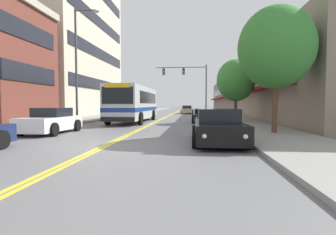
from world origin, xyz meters
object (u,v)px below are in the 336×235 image
object	(u,v)px
street_lamp_left_near	(79,58)
car_silver_parked_left_mid	(140,111)
city_bus	(134,102)
car_black_parked_right_foreground	(218,127)
car_charcoal_parked_right_mid	(204,116)
car_white_parked_left_near	(51,121)
street_tree_right_mid	(236,80)
fire_hydrant	(231,119)
street_tree_right_near	(276,48)
car_beige_moving_lead	(187,110)
traffic_signal_mast	(190,79)

from	to	relation	value
street_lamp_left_near	car_silver_parked_left_mid	bearing A→B (deg)	87.77
city_bus	car_silver_parked_left_mid	xyz separation A→B (m)	(-2.39, 13.88, -1.09)
car_black_parked_right_foreground	car_charcoal_parked_right_mid	bearing A→B (deg)	90.50
car_white_parked_left_near	street_tree_right_mid	size ratio (longest dim) A/B	0.80
street_lamp_left_near	car_charcoal_parked_right_mid	bearing A→B (deg)	25.43
city_bus	fire_hydrant	xyz separation A→B (m)	(7.91, -5.29, -1.14)
street_tree_right_near	street_lamp_left_near	bearing A→B (deg)	158.29
car_beige_moving_lead	car_white_parked_left_near	bearing A→B (deg)	-102.31
city_bus	street_lamp_left_near	world-z (taller)	street_lamp_left_near
street_tree_right_mid	street_lamp_left_near	bearing A→B (deg)	-159.18
car_charcoal_parked_right_mid	street_lamp_left_near	world-z (taller)	street_lamp_left_near
city_bus	car_silver_parked_left_mid	distance (m)	14.12
fire_hydrant	street_tree_right_near	bearing A→B (deg)	-70.07
car_black_parked_right_foreground	traffic_signal_mast	size ratio (longest dim) A/B	0.63
car_white_parked_left_near	car_beige_moving_lead	distance (m)	31.41
car_silver_parked_left_mid	street_lamp_left_near	world-z (taller)	street_lamp_left_near
street_lamp_left_near	car_beige_moving_lead	bearing A→B (deg)	73.91
car_silver_parked_left_mid	fire_hydrant	bearing A→B (deg)	-61.75
car_charcoal_parked_right_mid	street_lamp_left_near	distance (m)	11.28
car_silver_parked_left_mid	traffic_signal_mast	bearing A→B (deg)	10.04
car_charcoal_parked_right_mid	fire_hydrant	xyz separation A→B (m)	(1.66, -5.17, 0.05)
city_bus	car_silver_parked_left_mid	world-z (taller)	city_bus
car_charcoal_parked_right_mid	traffic_signal_mast	bearing A→B (deg)	95.62
car_charcoal_parked_right_mid	fire_hydrant	distance (m)	5.43
car_black_parked_right_foreground	city_bus	bearing A→B (deg)	116.96
car_silver_parked_left_mid	fire_hydrant	xyz separation A→B (m)	(10.30, -19.17, -0.05)
city_bus	traffic_signal_mast	size ratio (longest dim) A/B	1.44
traffic_signal_mast	fire_hydrant	world-z (taller)	traffic_signal_mast
city_bus	car_black_parked_right_foreground	xyz separation A→B (m)	(6.36, -12.50, -1.11)
car_white_parked_left_near	fire_hydrant	size ratio (longest dim) A/B	4.57
car_white_parked_left_near	street_tree_right_mid	bearing A→B (deg)	40.44
car_beige_moving_lead	street_tree_right_mid	world-z (taller)	street_tree_right_mid
traffic_signal_mast	car_white_parked_left_near	bearing A→B (deg)	-106.13
traffic_signal_mast	fire_hydrant	xyz separation A→B (m)	(3.16, -20.43, -4.63)
street_lamp_left_near	fire_hydrant	xyz separation A→B (m)	(11.02, -0.72, -4.41)
car_silver_parked_left_mid	traffic_signal_mast	world-z (taller)	traffic_signal_mast
city_bus	traffic_signal_mast	bearing A→B (deg)	72.59
city_bus	traffic_signal_mast	distance (m)	16.25
car_beige_moving_lead	street_lamp_left_near	xyz separation A→B (m)	(-7.36, -25.53, 4.39)
car_black_parked_right_foreground	car_charcoal_parked_right_mid	size ratio (longest dim) A/B	0.94
car_charcoal_parked_right_mid	car_beige_moving_lead	world-z (taller)	car_beige_moving_lead
car_white_parked_left_near	car_silver_parked_left_mid	xyz separation A→B (m)	(0.05, 23.60, 0.01)
car_charcoal_parked_right_mid	city_bus	bearing A→B (deg)	178.92
car_silver_parked_left_mid	fire_hydrant	world-z (taller)	car_silver_parked_left_mid
traffic_signal_mast	city_bus	bearing A→B (deg)	-107.41
street_tree_right_mid	fire_hydrant	distance (m)	6.25
car_white_parked_left_near	car_charcoal_parked_right_mid	world-z (taller)	car_white_parked_left_near
city_bus	street_tree_right_near	size ratio (longest dim) A/B	1.67
street_tree_right_near	car_black_parked_right_foreground	bearing A→B (deg)	-136.68
car_charcoal_parked_right_mid	street_tree_right_mid	bearing A→B (deg)	3.33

